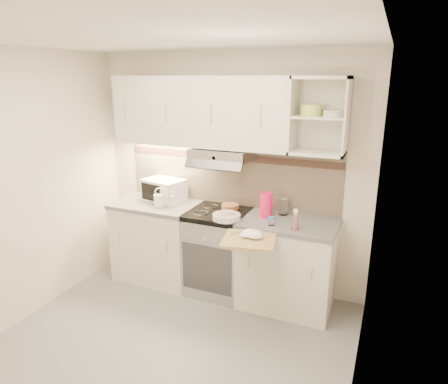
# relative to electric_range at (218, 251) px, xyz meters

# --- Properties ---
(ground) EXTENTS (3.00, 3.00, 0.00)m
(ground) POSITION_rel_electric_range_xyz_m (0.00, -1.10, -0.45)
(ground) COLOR gray
(ground) RESTS_ON ground
(room_shell) EXTENTS (3.04, 2.84, 2.52)m
(room_shell) POSITION_rel_electric_range_xyz_m (0.00, -0.73, 1.18)
(room_shell) COLOR beige
(room_shell) RESTS_ON ground
(base_cabinet_left) EXTENTS (0.90, 0.60, 0.86)m
(base_cabinet_left) POSITION_rel_electric_range_xyz_m (-0.75, 0.00, -0.02)
(base_cabinet_left) COLOR silver
(base_cabinet_left) RESTS_ON ground
(worktop_left) EXTENTS (0.92, 0.62, 0.04)m
(worktop_left) POSITION_rel_electric_range_xyz_m (-0.75, 0.00, 0.43)
(worktop_left) COLOR slate
(worktop_left) RESTS_ON base_cabinet_left
(base_cabinet_right) EXTENTS (0.90, 0.60, 0.86)m
(base_cabinet_right) POSITION_rel_electric_range_xyz_m (0.75, 0.00, -0.02)
(base_cabinet_right) COLOR silver
(base_cabinet_right) RESTS_ON ground
(worktop_right) EXTENTS (0.92, 0.62, 0.04)m
(worktop_right) POSITION_rel_electric_range_xyz_m (0.75, 0.00, 0.43)
(worktop_right) COLOR slate
(worktop_right) RESTS_ON base_cabinet_right
(electric_range) EXTENTS (0.60, 0.60, 0.90)m
(electric_range) POSITION_rel_electric_range_xyz_m (0.00, 0.00, 0.00)
(electric_range) COLOR #B7B7BC
(electric_range) RESTS_ON ground
(microwave) EXTENTS (0.49, 0.40, 0.24)m
(microwave) POSITION_rel_electric_range_xyz_m (-0.71, 0.12, 0.57)
(microwave) COLOR white
(microwave) RESTS_ON worktop_left
(watering_can) EXTENTS (0.24, 0.12, 0.21)m
(watering_can) POSITION_rel_electric_range_xyz_m (-0.64, -0.08, 0.52)
(watering_can) COLOR white
(watering_can) RESTS_ON worktop_left
(plate_stack) EXTENTS (0.27, 0.27, 0.06)m
(plate_stack) POSITION_rel_electric_range_xyz_m (0.17, -0.18, 0.48)
(plate_stack) COLOR silver
(plate_stack) RESTS_ON electric_range
(bread_loaf) EXTENTS (0.18, 0.18, 0.05)m
(bread_loaf) POSITION_rel_electric_range_xyz_m (0.08, 0.14, 0.47)
(bread_loaf) COLOR olive
(bread_loaf) RESTS_ON electric_range
(pink_pitcher) EXTENTS (0.13, 0.13, 0.25)m
(pink_pitcher) POSITION_rel_electric_range_xyz_m (0.50, 0.04, 0.57)
(pink_pitcher) COLOR #E2164F
(pink_pitcher) RESTS_ON worktop_right
(glass_jar) EXTENTS (0.10, 0.10, 0.19)m
(glass_jar) POSITION_rel_electric_range_xyz_m (0.64, 0.17, 0.55)
(glass_jar) COLOR white
(glass_jar) RESTS_ON worktop_right
(spice_jar) EXTENTS (0.06, 0.06, 0.08)m
(spice_jar) POSITION_rel_electric_range_xyz_m (0.62, -0.17, 0.49)
(spice_jar) COLOR white
(spice_jar) RESTS_ON worktop_right
(spray_bottle) EXTENTS (0.08, 0.08, 0.21)m
(spray_bottle) POSITION_rel_electric_range_xyz_m (0.85, -0.19, 0.53)
(spray_bottle) COLOR pink
(spray_bottle) RESTS_ON worktop_right
(cutting_board) EXTENTS (0.52, 0.48, 0.02)m
(cutting_board) POSITION_rel_electric_range_xyz_m (0.53, -0.52, 0.42)
(cutting_board) COLOR #AB764E
(cutting_board) RESTS_ON base_cabinet_right
(dish_towel) EXTENTS (0.27, 0.24, 0.07)m
(dish_towel) POSITION_rel_electric_range_xyz_m (0.55, -0.52, 0.47)
(dish_towel) COLOR silver
(dish_towel) RESTS_ON cutting_board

